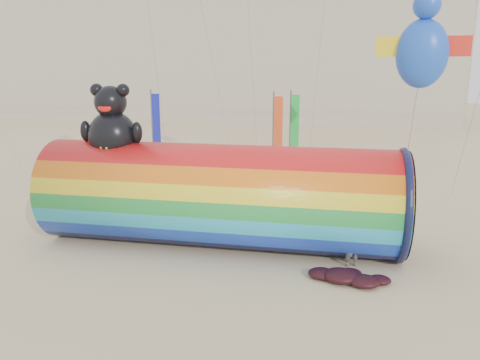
% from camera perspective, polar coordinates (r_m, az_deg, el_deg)
% --- Properties ---
extents(ground, '(160.00, 160.00, 0.00)m').
position_cam_1_polar(ground, '(17.64, -2.56, -8.66)').
color(ground, '#CCB58C').
rests_on(ground, ground).
extents(hotel_building, '(60.40, 15.40, 20.60)m').
position_cam_1_polar(hotel_building, '(63.92, -3.45, 16.87)').
color(hotel_building, '#B7AD99').
rests_on(hotel_building, ground).
extents(windsock_assembly, '(13.40, 4.08, 6.18)m').
position_cam_1_polar(windsock_assembly, '(17.69, -2.50, -1.59)').
color(windsock_assembly, red).
rests_on(windsock_assembly, ground).
extents(kite_handler, '(0.68, 0.58, 1.57)m').
position_cam_1_polar(kite_handler, '(16.52, 13.47, -7.69)').
color(kite_handler, slate).
rests_on(kite_handler, ground).
extents(fabric_bundle, '(2.62, 1.35, 0.41)m').
position_cam_1_polar(fabric_bundle, '(15.61, 12.95, -11.42)').
color(fabric_bundle, '#3A0A12').
rests_on(fabric_bundle, ground).
extents(festival_banners, '(10.18, 1.97, 5.20)m').
position_cam_1_polar(festival_banners, '(31.29, 0.01, 6.20)').
color(festival_banners, '#59595E').
rests_on(festival_banners, ground).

